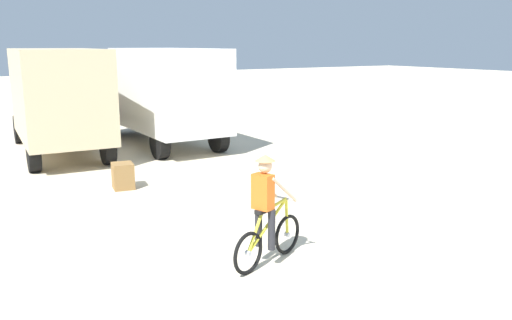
{
  "coord_description": "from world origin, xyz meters",
  "views": [
    {
      "loc": [
        -6.23,
        -5.07,
        3.48
      ],
      "look_at": [
        -0.57,
        4.16,
        1.1
      ],
      "focal_mm": 36.98,
      "sensor_mm": 36.0,
      "label": 1
    }
  ],
  "objects": [
    {
      "name": "box_truck_tan_camper",
      "position": [
        -2.87,
        12.55,
        1.87
      ],
      "size": [
        2.77,
        6.88,
        3.35
      ],
      "color": "#CCB78E",
      "rests_on": "ground"
    },
    {
      "name": "ground_plane",
      "position": [
        0.0,
        0.0,
        0.0
      ],
      "size": [
        120.0,
        120.0,
        0.0
      ],
      "primitive_type": "plane",
      "color": "beige"
    },
    {
      "name": "cyclist_orange_shirt",
      "position": [
        -1.92,
        1.63,
        0.85
      ],
      "size": [
        1.64,
        0.74,
        1.82
      ],
      "color": "black",
      "rests_on": "ground"
    },
    {
      "name": "supply_crate",
      "position": [
        -2.46,
        7.34,
        0.32
      ],
      "size": [
        0.57,
        0.6,
        0.64
      ],
      "primitive_type": "cube",
      "rotation": [
        0.0,
        0.0,
        1.42
      ],
      "color": "olive",
      "rests_on": "ground"
    },
    {
      "name": "box_truck_white_box",
      "position": [
        0.6,
        12.38,
        1.87
      ],
      "size": [
        2.44,
        6.77,
        3.35
      ],
      "color": "white",
      "rests_on": "ground"
    }
  ]
}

